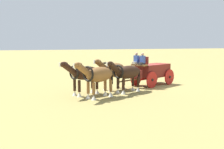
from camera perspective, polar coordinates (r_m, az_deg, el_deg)
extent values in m
plane|color=#9E8C4C|center=(21.33, 8.70, -2.25)|extent=(220.00, 220.00, 0.00)
cube|color=maroon|center=(21.18, 8.75, 0.92)|extent=(3.19, 2.38, 0.95)
cube|color=brown|center=(19.79, 5.85, 2.05)|extent=(0.99, 1.31, 0.12)
cube|color=maroon|center=(19.55, 5.09, 0.11)|extent=(0.65, 1.06, 0.60)
cube|color=maroon|center=(20.00, 6.41, 3.06)|extent=(0.53, 1.11, 0.55)
cube|color=red|center=(21.25, 8.73, -0.63)|extent=(2.99, 1.43, 0.16)
cylinder|color=red|center=(19.87, 8.50, -1.13)|extent=(1.14, 0.56, 1.21)
cylinder|color=black|center=(19.87, 8.50, -1.13)|extent=(0.26, 0.25, 0.20)
cylinder|color=red|center=(20.80, 5.14, -0.73)|extent=(1.14, 0.56, 1.21)
cylinder|color=black|center=(20.80, 5.14, -0.73)|extent=(0.26, 0.25, 0.20)
cylinder|color=red|center=(21.77, 12.15, -0.53)|extent=(1.14, 0.56, 1.21)
cylinder|color=black|center=(21.77, 12.15, -0.53)|extent=(0.26, 0.25, 0.20)
cylinder|color=red|center=(22.62, 8.92, -0.18)|extent=(1.14, 0.56, 1.21)
cylinder|color=black|center=(22.62, 8.92, -0.18)|extent=(0.26, 0.25, 0.20)
cylinder|color=brown|center=(19.11, 3.82, -1.24)|extent=(2.42, 1.14, 0.10)
cube|color=#2D2D33|center=(19.51, 6.30, 2.39)|extent=(0.50, 0.45, 0.16)
cube|color=#334C99|center=(19.58, 6.53, 3.21)|extent=(0.36, 0.43, 0.55)
sphere|color=tan|center=(19.56, 6.54, 4.34)|extent=(0.22, 0.22, 0.22)
cube|color=#BCB293|center=(19.87, 4.99, 2.49)|extent=(0.50, 0.45, 0.16)
cube|color=#334C99|center=(19.95, 5.22, 3.29)|extent=(0.36, 0.43, 0.55)
sphere|color=tan|center=(19.93, 5.23, 4.40)|extent=(0.22, 0.22, 0.22)
ellipsoid|color=#331E14|center=(17.93, 3.50, 0.51)|extent=(2.34, 1.68, 0.88)
cylinder|color=#331E14|center=(17.30, 2.42, -2.12)|extent=(0.18, 0.18, 0.69)
cone|color=silver|center=(17.39, 2.41, -3.73)|extent=(0.30, 0.30, 0.30)
cylinder|color=#331E14|center=(17.63, 1.26, -1.94)|extent=(0.18, 0.18, 0.69)
cone|color=silver|center=(17.71, 1.26, -3.53)|extent=(0.30, 0.30, 0.30)
cylinder|color=#331E14|center=(18.43, 5.61, -1.59)|extent=(0.18, 0.18, 0.69)
cone|color=silver|center=(18.51, 5.60, -3.11)|extent=(0.30, 0.30, 0.30)
cylinder|color=#331E14|center=(18.74, 4.47, -1.44)|extent=(0.18, 0.18, 0.69)
cone|color=silver|center=(18.82, 4.46, -2.93)|extent=(0.30, 0.30, 0.30)
cylinder|color=#331E14|center=(16.91, 0.49, 1.48)|extent=(1.01, 0.71, 0.81)
ellipsoid|color=#331E14|center=(16.63, -0.40, 2.28)|extent=(0.65, 0.48, 0.32)
cube|color=silver|center=(16.44, -1.10, 2.22)|extent=(0.10, 0.12, 0.24)
torus|color=black|center=(17.20, 1.35, 0.59)|extent=(0.48, 0.88, 0.91)
cylinder|color=black|center=(18.82, 5.79, -0.13)|extent=(0.14, 0.14, 0.80)
ellipsoid|color=brown|center=(18.80, 0.54, 0.97)|extent=(2.16, 1.69, 1.00)
cylinder|color=brown|center=(18.23, -0.33, -1.65)|extent=(0.18, 0.18, 0.69)
cone|color=silver|center=(18.31, -0.33, -3.18)|extent=(0.30, 0.30, 0.30)
cylinder|color=brown|center=(18.63, -1.52, -1.48)|extent=(0.18, 0.18, 0.69)
cone|color=silver|center=(18.70, -1.51, -2.98)|extent=(0.30, 0.30, 0.30)
cylinder|color=brown|center=(19.19, 2.53, -1.24)|extent=(0.18, 0.18, 0.69)
cone|color=silver|center=(19.27, 2.53, -2.69)|extent=(0.30, 0.30, 0.30)
cylinder|color=brown|center=(19.57, 1.35, -1.08)|extent=(0.18, 0.18, 0.69)
cone|color=silver|center=(19.64, 1.34, -2.51)|extent=(0.30, 0.30, 0.30)
cylinder|color=brown|center=(17.91, -2.23, 1.99)|extent=(1.01, 0.71, 0.81)
ellipsoid|color=brown|center=(17.65, -3.11, 2.75)|extent=(0.65, 0.48, 0.32)
cube|color=silver|center=(17.46, -3.80, 2.70)|extent=(0.10, 0.12, 0.24)
torus|color=black|center=(18.19, -1.37, 1.09)|extent=(0.52, 0.98, 1.02)
cylinder|color=black|center=(19.57, 2.62, 0.31)|extent=(0.14, 0.14, 0.80)
ellipsoid|color=brown|center=(16.08, -2.66, 0.02)|extent=(2.19, 1.64, 0.91)
cylinder|color=brown|center=(15.54, -3.93, -3.02)|extent=(0.18, 0.18, 0.73)
cone|color=silver|center=(15.64, -3.91, -4.90)|extent=(0.30, 0.30, 0.31)
cylinder|color=brown|center=(15.92, -5.11, -2.80)|extent=(0.18, 0.18, 0.73)
cone|color=silver|center=(16.01, -5.09, -4.63)|extent=(0.30, 0.30, 0.31)
cylinder|color=brown|center=(16.48, -0.26, -2.44)|extent=(0.18, 0.18, 0.73)
cone|color=silver|center=(16.57, -0.26, -4.22)|extent=(0.30, 0.30, 0.31)
cylinder|color=brown|center=(16.83, -1.46, -2.25)|extent=(0.18, 0.18, 0.73)
cone|color=silver|center=(16.92, -1.45, -3.99)|extent=(0.30, 0.30, 0.31)
cylinder|color=brown|center=(15.22, -6.19, 1.10)|extent=(1.01, 0.71, 0.81)
ellipsoid|color=brown|center=(14.97, -7.31, 1.98)|extent=(0.65, 0.48, 0.32)
cube|color=silver|center=(14.80, -8.17, 1.91)|extent=(0.10, 0.12, 0.24)
torus|color=black|center=(15.48, -5.12, 0.11)|extent=(0.49, 0.91, 0.94)
cylinder|color=black|center=(16.83, -0.02, -0.70)|extent=(0.14, 0.14, 0.80)
ellipsoid|color=#331E14|center=(17.06, -5.60, 0.32)|extent=(2.25, 1.62, 0.86)
cylinder|color=#331E14|center=(16.53, -7.00, -2.46)|extent=(0.18, 0.18, 0.73)
cone|color=silver|center=(16.62, -6.98, -4.23)|extent=(0.30, 0.30, 0.31)
cylinder|color=#331E14|center=(16.90, -7.98, -2.27)|extent=(0.18, 0.18, 0.73)
cone|color=silver|center=(16.99, -7.95, -4.01)|extent=(0.30, 0.30, 0.31)
cylinder|color=#331E14|center=(17.45, -3.23, -1.93)|extent=(0.18, 0.18, 0.73)
cone|color=silver|center=(17.53, -3.22, -3.62)|extent=(0.30, 0.30, 0.31)
cylinder|color=#331E14|center=(17.80, -4.24, -1.77)|extent=(0.18, 0.18, 0.73)
cone|color=silver|center=(17.88, -4.22, -3.42)|extent=(0.30, 0.30, 0.31)
cylinder|color=#331E14|center=(16.23, -9.17, 1.30)|extent=(1.01, 0.71, 0.81)
ellipsoid|color=#331E14|center=(16.00, -10.26, 2.13)|extent=(0.65, 0.48, 0.32)
cube|color=silver|center=(15.84, -11.10, 2.07)|extent=(0.10, 0.12, 0.24)
torus|color=black|center=(16.48, -8.12, 0.40)|extent=(0.47, 0.86, 0.89)
cylinder|color=black|center=(17.80, -2.87, -0.36)|extent=(0.14, 0.14, 0.80)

